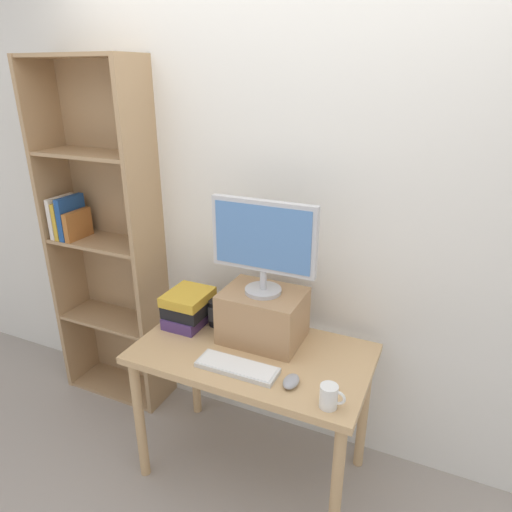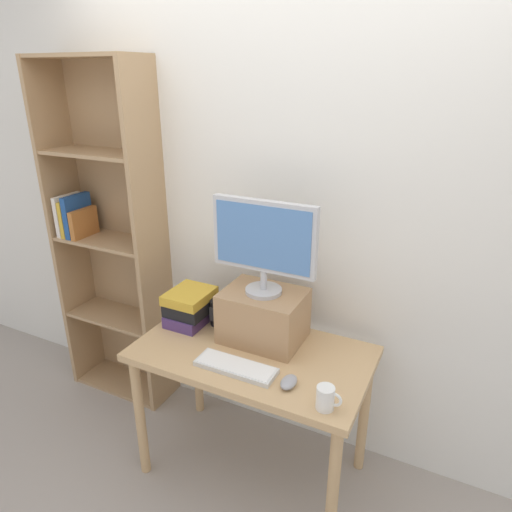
{
  "view_description": "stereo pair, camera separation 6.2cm",
  "coord_description": "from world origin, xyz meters",
  "px_view_note": "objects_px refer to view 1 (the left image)",
  "views": [
    {
      "loc": [
        0.77,
        -1.66,
        1.96
      ],
      "look_at": [
        -0.0,
        0.05,
        1.2
      ],
      "focal_mm": 32.0,
      "sensor_mm": 36.0,
      "label": 1
    },
    {
      "loc": [
        0.83,
        -1.64,
        1.96
      ],
      "look_at": [
        -0.0,
        0.05,
        1.2
      ],
      "focal_mm": 32.0,
      "sensor_mm": 36.0,
      "label": 2
    }
  ],
  "objects_px": {
    "desk_speaker": "(217,313)",
    "desk": "(253,368)",
    "keyboard": "(238,367)",
    "computer_mouse": "(291,381)",
    "bookshelf_unit": "(105,240)",
    "book_stack": "(188,308)",
    "coffee_mug": "(329,396)",
    "computer_monitor": "(262,242)",
    "riser_box": "(262,315)"
  },
  "relations": [
    {
      "from": "desk_speaker",
      "to": "desk",
      "type": "bearing_deg",
      "value": -27.71
    },
    {
      "from": "keyboard",
      "to": "computer_mouse",
      "type": "bearing_deg",
      "value": -0.41
    },
    {
      "from": "desk",
      "to": "keyboard",
      "type": "height_order",
      "value": "keyboard"
    },
    {
      "from": "bookshelf_unit",
      "to": "desk_speaker",
      "type": "height_order",
      "value": "bookshelf_unit"
    },
    {
      "from": "book_stack",
      "to": "desk",
      "type": "bearing_deg",
      "value": -12.71
    },
    {
      "from": "coffee_mug",
      "to": "computer_monitor",
      "type": "bearing_deg",
      "value": 141.71
    },
    {
      "from": "computer_monitor",
      "to": "desk_speaker",
      "type": "xyz_separation_m",
      "value": [
        -0.27,
        0.02,
        -0.44
      ]
    },
    {
      "from": "desk",
      "to": "computer_monitor",
      "type": "xyz_separation_m",
      "value": [
        -0.0,
        0.12,
        0.61
      ]
    },
    {
      "from": "riser_box",
      "to": "coffee_mug",
      "type": "xyz_separation_m",
      "value": [
        0.44,
        -0.35,
        -0.08
      ]
    },
    {
      "from": "keyboard",
      "to": "desk_speaker",
      "type": "distance_m",
      "value": 0.41
    },
    {
      "from": "computer_mouse",
      "to": "riser_box",
      "type": "bearing_deg",
      "value": 132.27
    },
    {
      "from": "desk",
      "to": "desk_speaker",
      "type": "height_order",
      "value": "desk_speaker"
    },
    {
      "from": "coffee_mug",
      "to": "desk_speaker",
      "type": "bearing_deg",
      "value": 152.27
    },
    {
      "from": "keyboard",
      "to": "book_stack",
      "type": "xyz_separation_m",
      "value": [
        -0.41,
        0.26,
        0.08
      ]
    },
    {
      "from": "keyboard",
      "to": "desk",
      "type": "bearing_deg",
      "value": 90.81
    },
    {
      "from": "computer_monitor",
      "to": "coffee_mug",
      "type": "height_order",
      "value": "computer_monitor"
    },
    {
      "from": "keyboard",
      "to": "computer_mouse",
      "type": "relative_size",
      "value": 3.57
    },
    {
      "from": "bookshelf_unit",
      "to": "book_stack",
      "type": "relative_size",
      "value": 8.43
    },
    {
      "from": "riser_box",
      "to": "desk_speaker",
      "type": "height_order",
      "value": "riser_box"
    },
    {
      "from": "riser_box",
      "to": "computer_mouse",
      "type": "height_order",
      "value": "riser_box"
    },
    {
      "from": "desk_speaker",
      "to": "bookshelf_unit",
      "type": "bearing_deg",
      "value": 170.3
    },
    {
      "from": "computer_mouse",
      "to": "book_stack",
      "type": "height_order",
      "value": "book_stack"
    },
    {
      "from": "computer_monitor",
      "to": "keyboard",
      "type": "xyz_separation_m",
      "value": [
        0.01,
        -0.28,
        -0.5
      ]
    },
    {
      "from": "desk",
      "to": "keyboard",
      "type": "relative_size",
      "value": 2.98
    },
    {
      "from": "bookshelf_unit",
      "to": "computer_mouse",
      "type": "height_order",
      "value": "bookshelf_unit"
    },
    {
      "from": "desk_speaker",
      "to": "coffee_mug",
      "type": "bearing_deg",
      "value": -27.73
    },
    {
      "from": "book_stack",
      "to": "coffee_mug",
      "type": "distance_m",
      "value": 0.91
    },
    {
      "from": "keyboard",
      "to": "bookshelf_unit",
      "type": "bearing_deg",
      "value": 157.96
    },
    {
      "from": "desk",
      "to": "book_stack",
      "type": "relative_size",
      "value": 4.54
    },
    {
      "from": "computer_monitor",
      "to": "desk_speaker",
      "type": "height_order",
      "value": "computer_monitor"
    },
    {
      "from": "desk",
      "to": "coffee_mug",
      "type": "xyz_separation_m",
      "value": [
        0.44,
        -0.23,
        0.15
      ]
    },
    {
      "from": "riser_box",
      "to": "book_stack",
      "type": "bearing_deg",
      "value": -176.16
    },
    {
      "from": "computer_mouse",
      "to": "book_stack",
      "type": "xyz_separation_m",
      "value": [
        -0.67,
        0.26,
        0.07
      ]
    },
    {
      "from": "bookshelf_unit",
      "to": "computer_mouse",
      "type": "distance_m",
      "value": 1.46
    },
    {
      "from": "coffee_mug",
      "to": "bookshelf_unit",
      "type": "bearing_deg",
      "value": 161.54
    },
    {
      "from": "bookshelf_unit",
      "to": "riser_box",
      "type": "bearing_deg",
      "value": -8.49
    },
    {
      "from": "coffee_mug",
      "to": "desk_speaker",
      "type": "relative_size",
      "value": 0.75
    },
    {
      "from": "bookshelf_unit",
      "to": "desk_speaker",
      "type": "distance_m",
      "value": 0.88
    },
    {
      "from": "riser_box",
      "to": "keyboard",
      "type": "xyz_separation_m",
      "value": [
        0.01,
        -0.28,
        -0.11
      ]
    },
    {
      "from": "computer_monitor",
      "to": "book_stack",
      "type": "relative_size",
      "value": 2.08
    },
    {
      "from": "coffee_mug",
      "to": "book_stack",
      "type": "bearing_deg",
      "value": 159.19
    },
    {
      "from": "computer_mouse",
      "to": "desk",
      "type": "bearing_deg",
      "value": 147.09
    },
    {
      "from": "desk",
      "to": "bookshelf_unit",
      "type": "distance_m",
      "value": 1.21
    },
    {
      "from": "book_stack",
      "to": "coffee_mug",
      "type": "bearing_deg",
      "value": -20.81
    },
    {
      "from": "computer_mouse",
      "to": "coffee_mug",
      "type": "relative_size",
      "value": 1.0
    },
    {
      "from": "bookshelf_unit",
      "to": "keyboard",
      "type": "height_order",
      "value": "bookshelf_unit"
    },
    {
      "from": "desk_speaker",
      "to": "computer_mouse",
      "type": "bearing_deg",
      "value": -30.31
    },
    {
      "from": "desk",
      "to": "computer_monitor",
      "type": "bearing_deg",
      "value": 92.14
    },
    {
      "from": "desk",
      "to": "riser_box",
      "type": "distance_m",
      "value": 0.26
    },
    {
      "from": "book_stack",
      "to": "bookshelf_unit",
      "type": "bearing_deg",
      "value": 164.52
    }
  ]
}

